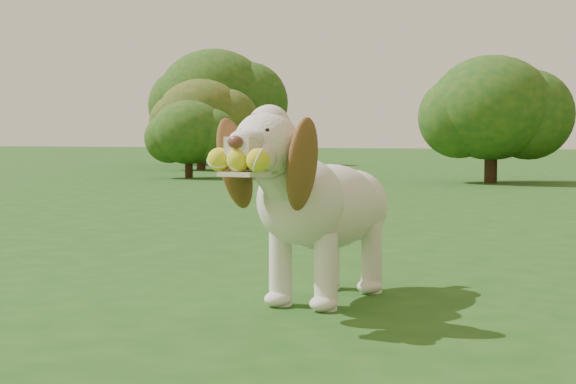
% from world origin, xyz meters
% --- Properties ---
extents(ground, '(80.00, 80.00, 0.00)m').
position_xyz_m(ground, '(0.00, 0.00, 0.00)').
color(ground, '#194914').
rests_on(ground, ground).
extents(dog, '(0.41, 1.08, 0.71)m').
position_xyz_m(dog, '(-0.07, -0.16, 0.38)').
color(dog, silver).
rests_on(dog, ground).
extents(shrub_a, '(1.08, 1.08, 1.12)m').
position_xyz_m(shrub_a, '(-5.27, 7.97, 0.66)').
color(shrub_a, '#382314').
rests_on(shrub_a, ground).
extents(shrub_b, '(1.59, 1.59, 1.65)m').
position_xyz_m(shrub_b, '(-1.03, 8.40, 0.97)').
color(shrub_b, '#382314').
rests_on(shrub_b, ground).
extents(shrub_e, '(1.57, 1.57, 1.63)m').
position_xyz_m(shrub_e, '(-6.64, 10.79, 0.96)').
color(shrub_e, '#382314').
rests_on(shrub_e, ground).
extents(shrub_g, '(2.37, 2.37, 2.45)m').
position_xyz_m(shrub_g, '(-7.81, 13.47, 1.44)').
color(shrub_g, '#382314').
rests_on(shrub_g, ground).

